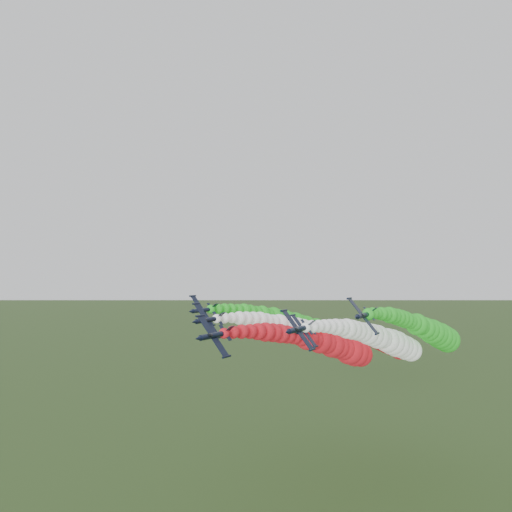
% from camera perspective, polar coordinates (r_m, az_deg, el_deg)
% --- Properties ---
extents(jet_lead, '(12.12, 68.39, 17.75)m').
position_cam_1_polar(jet_lead, '(122.71, 8.62, -10.12)').
color(jet_lead, black).
rests_on(jet_lead, ground).
extents(jet_inner_left, '(12.53, 68.80, 18.16)m').
position_cam_1_polar(jet_inner_left, '(137.10, 6.67, -8.81)').
color(jet_inner_left, black).
rests_on(jet_inner_left, ground).
extents(jet_inner_right, '(11.96, 68.23, 17.58)m').
position_cam_1_polar(jet_inner_right, '(127.63, 14.57, -9.34)').
color(jet_inner_right, black).
rests_on(jet_inner_right, ground).
extents(jet_outer_left, '(12.23, 68.51, 17.86)m').
position_cam_1_polar(jet_outer_left, '(150.47, 5.08, -7.85)').
color(jet_outer_left, black).
rests_on(jet_outer_left, ground).
extents(jet_outer_right, '(12.53, 68.81, 18.16)m').
position_cam_1_polar(jet_outer_right, '(140.74, 19.27, -8.13)').
color(jet_outer_right, black).
rests_on(jet_outer_right, ground).
extents(jet_trail, '(12.48, 68.76, 18.11)m').
position_cam_1_polar(jet_trail, '(149.68, 13.88, -9.33)').
color(jet_trail, black).
rests_on(jet_trail, ground).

